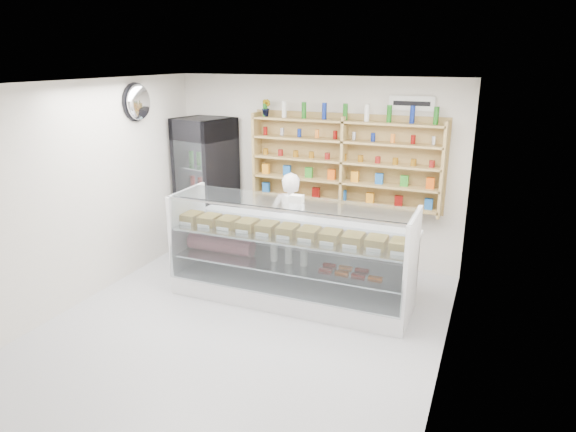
% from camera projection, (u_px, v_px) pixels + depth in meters
% --- Properties ---
extents(room, '(5.00, 5.00, 5.00)m').
position_uv_depth(room, '(239.00, 215.00, 5.64)').
color(room, '#ACACB1').
rests_on(room, ground).
extents(display_counter, '(3.11, 0.93, 1.35)m').
position_uv_depth(display_counter, '(291.00, 273.00, 6.67)').
color(display_counter, white).
rests_on(display_counter, floor).
extents(shop_worker, '(0.59, 0.42, 1.52)m').
position_uv_depth(shop_worker, '(291.00, 224.00, 7.34)').
color(shop_worker, white).
rests_on(shop_worker, floor).
extents(drinks_cooler, '(0.94, 0.92, 2.15)m').
position_uv_depth(drinks_cooler, '(207.00, 185.00, 8.24)').
color(drinks_cooler, black).
rests_on(drinks_cooler, floor).
extents(wall_shelving, '(2.84, 0.28, 1.33)m').
position_uv_depth(wall_shelving, '(344.00, 162.00, 7.47)').
color(wall_shelving, '#A1894C').
rests_on(wall_shelving, back_wall).
extents(potted_plant, '(0.17, 0.16, 0.26)m').
position_uv_depth(potted_plant, '(266.00, 108.00, 7.69)').
color(potted_plant, '#1E6626').
rests_on(potted_plant, wall_shelving).
extents(security_mirror, '(0.15, 0.50, 0.50)m').
position_uv_depth(security_mirror, '(139.00, 102.00, 7.17)').
color(security_mirror, silver).
rests_on(security_mirror, left_wall).
extents(wall_sign, '(0.62, 0.03, 0.20)m').
position_uv_depth(wall_sign, '(412.00, 103.00, 7.00)').
color(wall_sign, white).
rests_on(wall_sign, back_wall).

